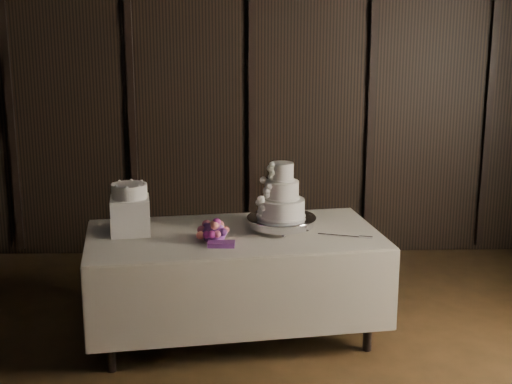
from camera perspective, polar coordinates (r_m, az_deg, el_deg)
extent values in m
cube|color=black|center=(6.62, -0.34, 7.70)|extent=(6.04, 0.04, 3.04)
cube|color=beige|center=(4.88, -1.76, -3.38)|extent=(2.11, 1.31, 0.01)
cube|color=white|center=(5.01, -1.73, -7.76)|extent=(1.94, 1.17, 0.71)
cylinder|color=silver|center=(4.96, 2.05, -2.51)|extent=(0.49, 0.49, 0.09)
cylinder|color=white|center=(4.93, 2.06, -1.30)|extent=(0.32, 0.32, 0.13)
cylinder|color=white|center=(4.90, 2.07, 0.15)|extent=(0.23, 0.23, 0.13)
cylinder|color=white|center=(4.87, 2.08, 1.62)|extent=(0.16, 0.16, 0.13)
cube|color=white|center=(4.92, -10.02, -1.87)|extent=(0.29, 0.29, 0.25)
cylinder|color=white|center=(4.88, -10.10, 0.09)|extent=(0.31, 0.31, 0.10)
cube|color=silver|center=(4.84, 6.60, -3.47)|extent=(0.36, 0.14, 0.01)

